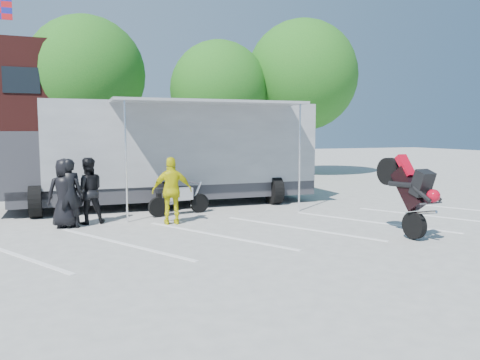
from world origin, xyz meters
TOP-DOWN VIEW (x-y plane):
  - ground at (0.00, 0.00)m, footprint 100.00×100.00m
  - parking_bay_lines at (0.00, 1.00)m, footprint 18.09×13.33m
  - tree_left at (-2.00, 16.00)m, footprint 6.12×6.12m
  - tree_mid at (5.00, 15.00)m, footprint 5.44×5.44m
  - tree_right at (10.00, 14.50)m, footprint 6.46×6.46m
  - transporter_truck at (0.16, 6.30)m, footprint 11.57×5.79m
  - parked_motorcycle at (0.01, 4.23)m, footprint 2.21×1.14m
  - stunt_bike_rider at (4.50, -0.49)m, footprint 1.03×1.96m
  - spectator_leather_a at (-3.39, 3.46)m, footprint 0.96×0.63m
  - spectator_leather_b at (-3.28, 3.36)m, footprint 0.80×0.63m
  - spectator_leather_c at (-2.78, 3.76)m, footprint 0.98×0.79m
  - spectator_hivis at (-0.54, 2.84)m, footprint 1.19×0.64m

SIDE VIEW (x-z plane):
  - ground at x=0.00m, z-range 0.00..0.00m
  - transporter_truck at x=0.16m, z-range -1.82..1.82m
  - parked_motorcycle at x=0.01m, z-range -0.55..0.55m
  - stunt_bike_rider at x=4.50m, z-range -1.11..1.11m
  - parking_bay_lines at x=0.00m, z-range 0.00..0.01m
  - spectator_leather_c at x=-2.78m, z-range 0.00..1.91m
  - spectator_leather_b at x=-3.28m, z-range 0.00..1.92m
  - spectator_leather_a at x=-3.39m, z-range 0.00..1.93m
  - spectator_hivis at x=-0.54m, z-range 0.00..1.93m
  - tree_mid at x=5.00m, z-range 1.10..8.78m
  - tree_left at x=-2.00m, z-range 1.25..9.89m
  - tree_right at x=10.00m, z-range 1.32..10.44m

